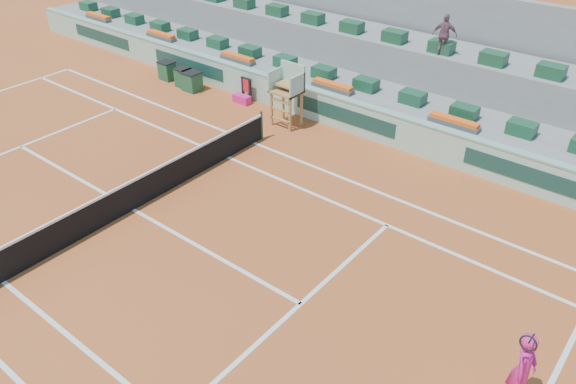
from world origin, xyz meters
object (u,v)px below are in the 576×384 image
Objects in this scene: drink_cooler_a at (192,81)px; tennis_player at (523,370)px; player_bag at (242,99)px; umpire_chair at (288,87)px.

tennis_player is (16.79, -6.96, 0.50)m from drink_cooler_a.
player_bag is 0.93× the size of drink_cooler_a.
umpire_chair is at bearing 148.55° from tennis_player.
drink_cooler_a is at bearing 157.49° from tennis_player.
drink_cooler_a is 0.37× the size of tennis_player.
player_bag is at bearing 7.89° from drink_cooler_a.
player_bag is at bearing 152.66° from tennis_player.
tennis_player is at bearing -31.45° from umpire_chair.
tennis_player is at bearing -22.51° from drink_cooler_a.
tennis_player is (11.41, -6.98, -0.62)m from umpire_chair.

